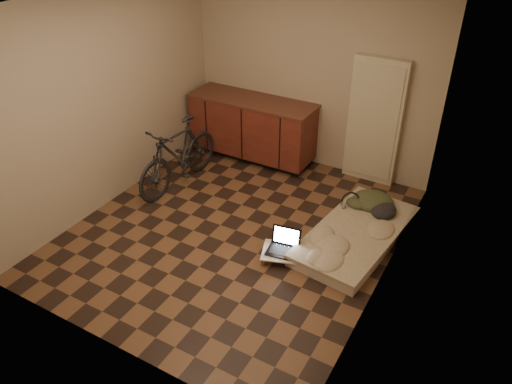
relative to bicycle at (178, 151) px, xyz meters
The scene contains 10 objects.
room_shell 1.53m from the bicycle, 23.68° to the right, with size 3.50×4.00×2.60m.
cabinets 1.26m from the bicycle, 69.08° to the left, with size 1.84×0.62×0.91m.
appliance_panel 2.60m from the bicycle, 33.33° to the left, with size 0.70×0.10×1.70m, color beige.
bicycle is the anchor object (origin of this frame).
futon 2.54m from the bicycle, ahead, with size 1.04×1.83×0.15m.
clothing_pile 2.60m from the bicycle, 12.50° to the left, with size 0.54×0.45×0.22m, color #384025, non-canonical shape.
headphones 2.31m from the bicycle, 10.60° to the left, with size 0.25×0.23×0.17m, color black, non-canonical shape.
lap_desk 2.13m from the bicycle, 19.01° to the right, with size 0.67×0.54×0.10m.
laptop 2.05m from the bicycle, 19.40° to the right, with size 0.37×0.34×0.23m.
mouse 2.30m from the bicycle, 15.89° to the right, with size 0.05×0.09×0.03m, color white.
Camera 1 is at (2.55, -4.01, 3.55)m, focal length 35.00 mm.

